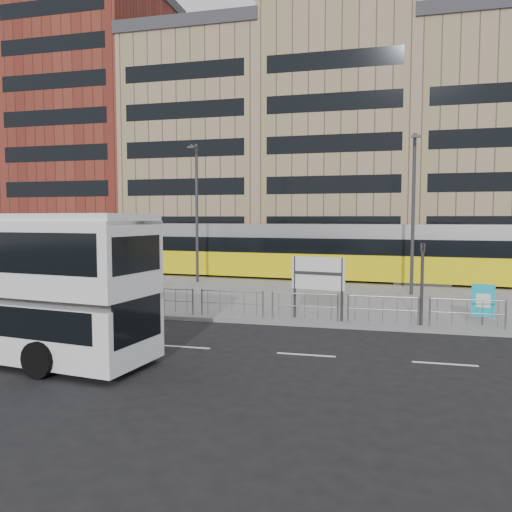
% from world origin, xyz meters
% --- Properties ---
extents(ground, '(120.00, 120.00, 0.00)m').
position_xyz_m(ground, '(0.00, 0.00, 0.00)').
color(ground, black).
rests_on(ground, ground).
extents(plaza, '(64.00, 24.00, 0.15)m').
position_xyz_m(plaza, '(0.00, 12.00, 0.07)').
color(plaza, slate).
rests_on(plaza, ground).
extents(kerb, '(64.00, 0.25, 0.17)m').
position_xyz_m(kerb, '(0.00, 0.05, 0.07)').
color(kerb, gray).
rests_on(kerb, ground).
extents(building_row, '(70.40, 18.40, 31.20)m').
position_xyz_m(building_row, '(1.55, 34.27, 12.91)').
color(building_row, maroon).
rests_on(building_row, ground).
extents(pedestrian_barrier, '(32.07, 0.07, 1.10)m').
position_xyz_m(pedestrian_barrier, '(2.00, 0.50, 0.98)').
color(pedestrian_barrier, gray).
rests_on(pedestrian_barrier, plaza).
extents(road_markings, '(62.00, 0.12, 0.01)m').
position_xyz_m(road_markings, '(1.00, -4.00, 0.01)').
color(road_markings, white).
rests_on(road_markings, ground).
extents(tram, '(31.21, 5.77, 3.66)m').
position_xyz_m(tram, '(0.86, 14.41, 1.99)').
color(tram, yellow).
rests_on(tram, plaza).
extents(station_sign, '(2.15, 0.49, 2.50)m').
position_xyz_m(station_sign, '(5.78, 0.80, 1.88)').
color(station_sign, '#2D2D30').
rests_on(station_sign, plaza).
extents(ad_panel, '(0.82, 0.14, 1.54)m').
position_xyz_m(ad_panel, '(11.97, 1.25, 1.05)').
color(ad_panel, '#2D2D30').
rests_on(ad_panel, plaza).
extents(pedestrian, '(0.62, 0.80, 1.95)m').
position_xyz_m(pedestrian, '(-4.15, 5.33, 1.12)').
color(pedestrian, black).
rests_on(pedestrian, plaza).
extents(traffic_light_west, '(0.23, 0.25, 3.10)m').
position_xyz_m(traffic_light_west, '(-2.23, 1.92, 2.12)').
color(traffic_light_west, '#2D2D30').
rests_on(traffic_light_west, plaza).
extents(traffic_light_east, '(0.18, 0.21, 3.10)m').
position_xyz_m(traffic_light_east, '(9.70, 0.60, 2.12)').
color(traffic_light_east, '#2D2D30').
rests_on(traffic_light_east, plaza).
extents(lamp_post_west, '(0.45, 1.04, 8.67)m').
position_xyz_m(lamp_post_west, '(-3.09, 10.84, 4.86)').
color(lamp_post_west, '#2D2D30').
rests_on(lamp_post_west, plaza).
extents(lamp_post_east, '(0.45, 1.04, 8.43)m').
position_xyz_m(lamp_post_east, '(9.83, 8.41, 4.74)').
color(lamp_post_east, '#2D2D30').
rests_on(lamp_post_east, plaza).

